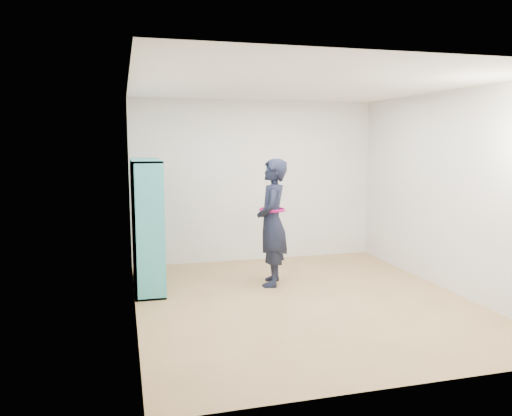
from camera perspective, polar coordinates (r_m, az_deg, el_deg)
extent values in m
plane|color=olive|center=(6.27, 5.36, -10.49)|extent=(4.50, 4.50, 0.00)
plane|color=white|center=(6.00, 5.68, 13.84)|extent=(4.50, 4.50, 0.00)
cube|color=silver|center=(5.62, -13.95, 0.78)|extent=(0.02, 4.50, 2.60)
cube|color=silver|center=(6.95, 21.15, 1.77)|extent=(0.02, 4.50, 2.60)
cube|color=silver|center=(8.13, -0.04, 3.08)|extent=(4.00, 0.02, 2.60)
cube|color=silver|center=(3.99, 16.90, -2.08)|extent=(4.00, 0.02, 2.60)
cube|color=teal|center=(6.17, -12.08, -2.72)|extent=(0.37, 0.03, 1.71)
cube|color=teal|center=(7.41, -12.59, -1.01)|extent=(0.37, 0.03, 1.71)
cube|color=teal|center=(6.98, -12.16, -8.63)|extent=(0.37, 1.29, 0.03)
cube|color=teal|center=(6.71, -12.57, 5.34)|extent=(0.37, 1.29, 0.03)
cube|color=teal|center=(6.79, -13.83, -1.84)|extent=(0.03, 1.29, 1.71)
cube|color=teal|center=(6.59, -12.27, -2.07)|extent=(0.35, 0.03, 1.66)
cube|color=teal|center=(6.99, -12.44, -1.52)|extent=(0.35, 0.03, 1.66)
cube|color=teal|center=(6.87, -12.26, -5.20)|extent=(0.35, 1.23, 0.03)
cube|color=teal|center=(6.79, -12.36, -1.79)|extent=(0.35, 1.23, 0.03)
cube|color=teal|center=(6.74, -12.46, 1.70)|extent=(0.35, 1.23, 0.03)
cube|color=beige|center=(6.56, -11.80, -9.03)|extent=(0.24, 0.15, 0.09)
cube|color=black|center=(6.38, -11.80, -4.70)|extent=(0.19, 0.17, 0.30)
cube|color=maroon|center=(6.30, -11.90, -1.24)|extent=(0.19, 0.17, 0.25)
cube|color=silver|center=(6.32, -12.10, 1.71)|extent=(0.24, 0.15, 0.06)
cube|color=navy|center=(6.87, -11.90, -7.37)|extent=(0.19, 0.17, 0.30)
cube|color=brown|center=(6.78, -11.99, -4.24)|extent=(0.19, 0.17, 0.23)
cube|color=#BFB28C|center=(6.78, -12.19, -1.43)|extent=(0.24, 0.15, 0.06)
cube|color=#26594C|center=(6.66, -12.19, 2.70)|extent=(0.19, 0.17, 0.22)
cube|color=beige|center=(7.27, -12.09, -6.51)|extent=(0.19, 0.17, 0.31)
cube|color=black|center=(7.26, -12.26, -4.17)|extent=(0.24, 0.15, 0.06)
cube|color=maroon|center=(7.12, -12.27, -0.20)|extent=(0.19, 0.17, 0.26)
cube|color=silver|center=(7.07, -12.36, 3.11)|extent=(0.19, 0.17, 0.25)
imported|color=black|center=(6.74, 1.86, -1.67)|extent=(0.60, 0.73, 1.72)
torus|color=#9E0C5C|center=(6.71, 1.86, -0.20)|extent=(0.45, 0.45, 0.04)
cube|color=silver|center=(6.82, 0.63, -0.59)|extent=(0.02, 0.09, 0.14)
cube|color=black|center=(6.82, 0.63, -0.59)|extent=(0.02, 0.09, 0.13)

